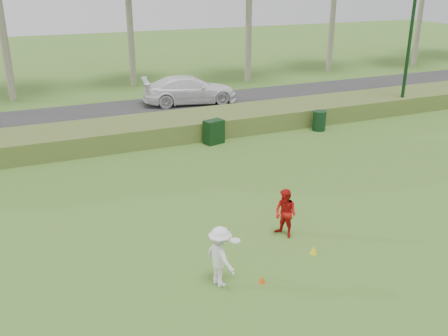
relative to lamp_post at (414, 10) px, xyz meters
name	(u,v)px	position (x,y,z in m)	size (l,w,h in m)	color
ground	(283,261)	(-14.00, -11.00, -5.59)	(120.00, 120.00, 0.00)	#3E6C24
reed_strip	(157,129)	(-14.00, 1.00, -5.14)	(80.00, 3.00, 0.90)	#4D6428
park_road	(132,113)	(-14.00, 6.00, -5.56)	(80.00, 6.00, 0.06)	#2D2D2D
lamp_post	(414,10)	(0.00, 0.00, 0.00)	(0.70, 0.70, 8.18)	black
player_white	(220,257)	(-16.00, -11.34, -4.79)	(0.94, 1.14, 1.60)	white
player_red	(285,213)	(-13.25, -9.80, -4.85)	(0.72, 0.56, 1.49)	red
cone_orange	(262,279)	(-15.00, -11.70, -5.50)	(0.17, 0.17, 0.19)	#E1510B
cone_yellow	(314,250)	(-13.02, -11.03, -5.48)	(0.21, 0.21, 0.23)	yellow
utility_cabinet	(214,132)	(-11.81, -0.83, -5.04)	(0.88, 0.55, 1.11)	black
trash_bin	(319,121)	(-6.17, -1.01, -5.10)	(0.66, 0.66, 0.99)	black
car_right	(190,90)	(-10.23, 6.73, -4.72)	(2.28, 5.61, 1.63)	white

